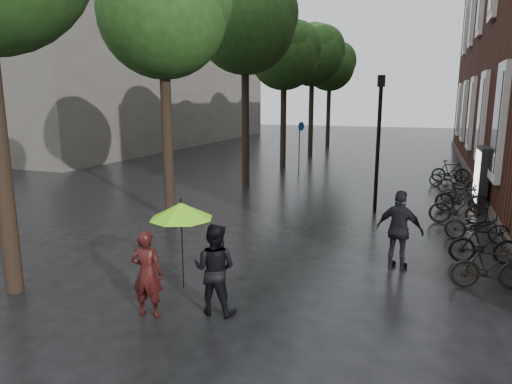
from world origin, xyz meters
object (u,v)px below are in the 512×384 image
at_px(person_black, 215,269).
at_px(parked_bicycles, 462,198).
at_px(lamp_post, 379,131).
at_px(pedestrian_walking, 400,230).
at_px(person_burgundy, 147,274).
at_px(ad_lightbox, 481,177).

relative_size(person_black, parked_bicycles, 0.12).
relative_size(parked_bicycles, lamp_post, 3.01).
xyz_separation_m(person_black, pedestrian_walking, (2.88, 3.35, 0.08)).
xyz_separation_m(person_burgundy, lamp_post, (2.87, 9.09, 1.93)).
bearing_deg(lamp_post, ad_lightbox, 30.38).
xyz_separation_m(person_black, lamp_post, (1.84, 8.57, 1.89)).
relative_size(person_black, lamp_post, 0.36).
xyz_separation_m(person_black, ad_lightbox, (5.18, 10.53, 0.25)).
relative_size(pedestrian_walking, parked_bicycles, 0.13).
relative_size(person_burgundy, ad_lightbox, 0.73).
relative_size(pedestrian_walking, lamp_post, 0.40).
bearing_deg(lamp_post, person_black, -102.09).
height_order(person_burgundy, ad_lightbox, ad_lightbox).
bearing_deg(person_burgundy, ad_lightbox, -127.27).
distance_m(parked_bicycles, lamp_post, 3.66).
bearing_deg(ad_lightbox, person_black, -116.96).
height_order(person_black, ad_lightbox, ad_lightbox).
xyz_separation_m(parked_bicycles, ad_lightbox, (0.62, 0.96, 0.59)).
bearing_deg(pedestrian_walking, person_burgundy, 59.52).
distance_m(person_black, ad_lightbox, 11.74).
relative_size(person_black, pedestrian_walking, 0.91).
relative_size(pedestrian_walking, ad_lightbox, 0.84).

